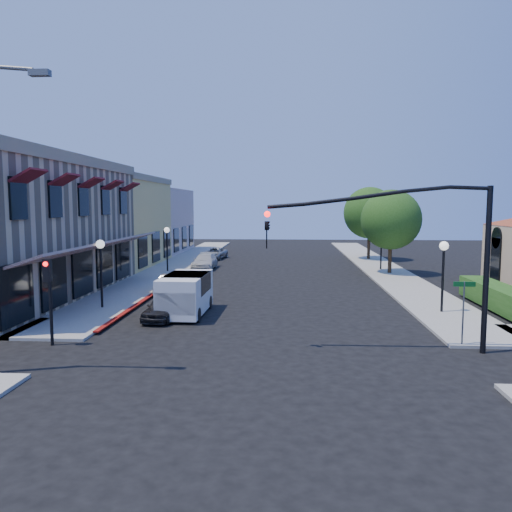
# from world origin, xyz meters

# --- Properties ---
(ground) EXTENTS (120.00, 120.00, 0.00)m
(ground) POSITION_xyz_m (0.00, 0.00, 0.00)
(ground) COLOR black
(ground) RESTS_ON ground
(sidewalk_left) EXTENTS (3.50, 50.00, 0.12)m
(sidewalk_left) POSITION_xyz_m (-8.75, 27.00, 0.06)
(sidewalk_left) COLOR gray
(sidewalk_left) RESTS_ON ground
(sidewalk_right) EXTENTS (3.50, 50.00, 0.12)m
(sidewalk_right) POSITION_xyz_m (8.75, 27.00, 0.06)
(sidewalk_right) COLOR gray
(sidewalk_right) RESTS_ON ground
(curb_red_strip) EXTENTS (0.25, 10.00, 0.06)m
(curb_red_strip) POSITION_xyz_m (-6.90, 8.00, 0.00)
(curb_red_strip) COLOR maroon
(curb_red_strip) RESTS_ON ground
(corner_brick_building) EXTENTS (11.77, 18.20, 8.10)m
(corner_brick_building) POSITION_xyz_m (-15.45, 11.00, 4.01)
(corner_brick_building) COLOR tan
(corner_brick_building) RESTS_ON ground
(yellow_stucco_building) EXTENTS (10.00, 12.00, 7.60)m
(yellow_stucco_building) POSITION_xyz_m (-15.50, 26.00, 3.80)
(yellow_stucco_building) COLOR #E9CC68
(yellow_stucco_building) RESTS_ON ground
(pink_stucco_building) EXTENTS (10.00, 12.00, 7.00)m
(pink_stucco_building) POSITION_xyz_m (-15.50, 38.00, 3.50)
(pink_stucco_building) COLOR tan
(pink_stucco_building) RESTS_ON ground
(hedge) EXTENTS (1.40, 8.00, 1.10)m
(hedge) POSITION_xyz_m (11.70, 9.00, 0.00)
(hedge) COLOR #234F16
(hedge) RESTS_ON ground
(street_tree_a) EXTENTS (4.56, 4.56, 6.48)m
(street_tree_a) POSITION_xyz_m (8.80, 22.00, 4.19)
(street_tree_a) COLOR black
(street_tree_a) RESTS_ON ground
(street_tree_b) EXTENTS (4.94, 4.94, 7.02)m
(street_tree_b) POSITION_xyz_m (8.80, 32.00, 4.54)
(street_tree_b) COLOR black
(street_tree_b) RESTS_ON ground
(signal_mast_arm) EXTENTS (8.01, 0.39, 6.00)m
(signal_mast_arm) POSITION_xyz_m (5.86, 1.50, 4.09)
(signal_mast_arm) COLOR black
(signal_mast_arm) RESTS_ON ground
(secondary_signal) EXTENTS (0.28, 0.42, 3.32)m
(secondary_signal) POSITION_xyz_m (-8.00, 1.41, 2.32)
(secondary_signal) COLOR black
(secondary_signal) RESTS_ON ground
(street_name_sign) EXTENTS (0.80, 0.06, 2.50)m
(street_name_sign) POSITION_xyz_m (7.50, 2.20, 1.70)
(street_name_sign) COLOR #595B5E
(street_name_sign) RESTS_ON ground
(lamppost_left_near) EXTENTS (0.44, 0.44, 3.57)m
(lamppost_left_near) POSITION_xyz_m (-8.50, 8.00, 2.74)
(lamppost_left_near) COLOR black
(lamppost_left_near) RESTS_ON ground
(lamppost_left_far) EXTENTS (0.44, 0.44, 3.57)m
(lamppost_left_far) POSITION_xyz_m (-8.50, 22.00, 2.74)
(lamppost_left_far) COLOR black
(lamppost_left_far) RESTS_ON ground
(lamppost_right_near) EXTENTS (0.44, 0.44, 3.57)m
(lamppost_right_near) POSITION_xyz_m (8.50, 8.00, 2.74)
(lamppost_right_near) COLOR black
(lamppost_right_near) RESTS_ON ground
(lamppost_right_far) EXTENTS (0.44, 0.44, 3.57)m
(lamppost_right_far) POSITION_xyz_m (8.50, 24.00, 2.74)
(lamppost_right_far) COLOR black
(lamppost_right_far) RESTS_ON ground
(white_van) EXTENTS (2.03, 4.45, 1.95)m
(white_van) POSITION_xyz_m (-3.99, 7.05, 1.13)
(white_van) COLOR white
(white_van) RESTS_ON ground
(parked_car_a) EXTENTS (1.64, 3.38, 1.11)m
(parked_car_a) POSITION_xyz_m (-4.80, 6.00, 0.56)
(parked_car_a) COLOR black
(parked_car_a) RESTS_ON ground
(parked_car_b) EXTENTS (1.21, 3.32, 1.09)m
(parked_car_b) POSITION_xyz_m (-6.20, 13.00, 0.54)
(parked_car_b) COLOR #B2B5B8
(parked_car_b) RESTS_ON ground
(parked_car_c) EXTENTS (1.80, 4.30, 1.24)m
(parked_car_c) POSITION_xyz_m (-5.90, 24.26, 0.62)
(parked_car_c) COLOR beige
(parked_car_c) RESTS_ON ground
(parked_car_d) EXTENTS (2.37, 4.20, 1.11)m
(parked_car_d) POSITION_xyz_m (-6.20, 32.00, 0.55)
(parked_car_d) COLOR #96979B
(parked_car_d) RESTS_ON ground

